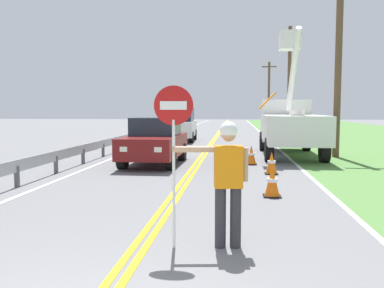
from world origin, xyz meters
name	(u,v)px	position (x,y,z in m)	size (l,w,h in m)	color
centerline_yellow_left	(209,144)	(-0.09, 20.00, 0.01)	(0.11, 110.00, 0.01)	yellow
centerline_yellow_right	(212,145)	(0.09, 20.00, 0.01)	(0.11, 110.00, 0.01)	yellow
edge_line_right	(275,145)	(3.60, 20.00, 0.01)	(0.12, 110.00, 0.01)	silver
edge_line_left	(149,144)	(-3.60, 20.00, 0.01)	(0.12, 110.00, 0.01)	silver
flagger_worker	(228,176)	(1.26, 2.78, 1.05)	(1.08, 0.29, 1.83)	#2D2D33
stop_sign_paddle	(174,130)	(0.50, 2.68, 1.71)	(0.56, 0.04, 2.33)	silver
utility_bucket_truck	(289,123)	(3.75, 15.22, 1.41)	(2.76, 6.84, 5.45)	white
oncoming_sedan_nearest	(155,142)	(-1.53, 11.47, 0.83)	(1.97, 4.13, 1.70)	maroon
oncoming_suv_second	(180,124)	(-2.10, 22.42, 1.06)	(2.03, 4.66, 2.10)	silver
utility_pole_near	(338,61)	(5.60, 14.51, 3.99)	(1.80, 0.28, 7.63)	brown
utility_pole_mid	(289,79)	(5.63, 30.09, 4.44)	(1.80, 0.28, 8.52)	brown
utility_pole_far	(269,92)	(5.54, 48.43, 4.12)	(1.80, 0.28, 7.88)	brown
traffic_cone_lead	(272,182)	(2.22, 6.31, 0.34)	(0.40, 0.40, 0.70)	orange
traffic_cone_mid	(272,163)	(2.50, 9.61, 0.34)	(0.40, 0.40, 0.70)	orange
traffic_cone_tail	(251,155)	(1.96, 11.76, 0.34)	(0.40, 0.40, 0.70)	orange
guardrail_left_shoulder	(111,142)	(-4.20, 14.78, 0.52)	(0.10, 32.00, 0.71)	#9EA0A3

